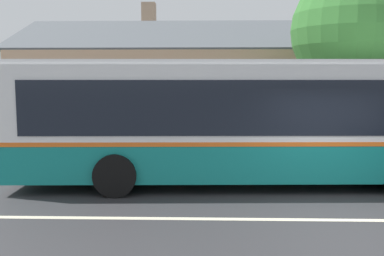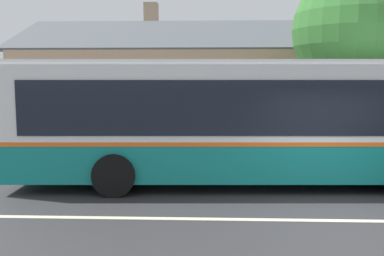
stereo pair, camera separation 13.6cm
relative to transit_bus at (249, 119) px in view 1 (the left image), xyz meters
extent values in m
plane|color=#2D2D30|center=(1.65, -2.90, -1.70)|extent=(300.00, 300.00, 0.00)
cube|color=#ADAAA3|center=(1.65, 3.10, -1.63)|extent=(60.00, 3.00, 0.15)
cube|color=beige|center=(1.65, -2.90, -1.70)|extent=(60.00, 0.16, 0.01)
cube|color=tan|center=(2.50, 10.78, 0.24)|extent=(23.74, 9.01, 3.88)
cube|color=#4C5156|center=(2.50, 8.53, 3.00)|extent=(24.34, 4.56, 1.79)
cube|color=#4C5156|center=(2.50, 13.04, 3.00)|extent=(24.34, 4.56, 1.79)
cube|color=tan|center=(-4.02, 11.68, 4.32)|extent=(0.70, 0.70, 1.20)
cube|color=black|center=(-5.80, 6.25, 0.43)|extent=(1.10, 0.06, 1.30)
cube|color=#4C3323|center=(6.07, 6.25, -0.65)|extent=(1.00, 0.06, 2.10)
cube|color=#147F7A|center=(-0.02, 0.00, -0.98)|extent=(11.87, 2.95, 0.90)
cube|color=orange|center=(-0.02, 0.00, -0.48)|extent=(11.89, 2.97, 0.10)
cube|color=white|center=(-0.02, 0.00, 0.46)|extent=(11.87, 2.95, 1.77)
cube|color=white|center=(-0.02, 0.00, 1.40)|extent=(11.63, 2.81, 0.12)
cube|color=black|center=(-0.07, 1.26, 0.36)|extent=(10.84, 0.44, 1.27)
cube|color=black|center=(0.03, -1.27, 0.36)|extent=(10.84, 0.44, 1.27)
cube|color=#B21919|center=(-1.54, 1.21, -0.98)|extent=(3.30, 0.16, 0.63)
cylinder|color=black|center=(3.59, 1.39, -1.20)|extent=(1.01, 0.32, 1.00)
cylinder|color=black|center=(-3.30, 1.12, -1.20)|extent=(1.01, 0.32, 1.00)
cylinder|color=black|center=(-3.21, -1.37, -1.20)|extent=(1.01, 0.32, 1.00)
cube|color=brown|center=(-4.66, 2.62, -1.10)|extent=(1.89, 0.10, 0.04)
cube|color=brown|center=(-4.66, 2.48, -1.10)|extent=(1.89, 0.10, 0.04)
cube|color=brown|center=(-4.66, 2.34, -1.10)|extent=(1.89, 0.10, 0.04)
cube|color=brown|center=(-4.66, 2.21, -0.80)|extent=(1.89, 0.04, 0.10)
cube|color=brown|center=(-4.66, 2.21, -0.66)|extent=(1.89, 0.04, 0.10)
cube|color=black|center=(-3.91, 2.48, -1.33)|extent=(0.08, 0.43, 0.45)
cube|color=black|center=(-5.42, 2.48, -1.33)|extent=(0.08, 0.43, 0.45)
cylinder|color=#4C3828|center=(3.81, 3.78, -0.19)|extent=(0.38, 0.38, 3.02)
sphere|color=#387A33|center=(3.81, 3.78, 2.64)|extent=(4.06, 4.06, 4.06)
camera|label=1|loc=(-1.17, -10.97, 1.01)|focal=40.00mm
camera|label=2|loc=(-1.04, -10.96, 1.01)|focal=40.00mm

